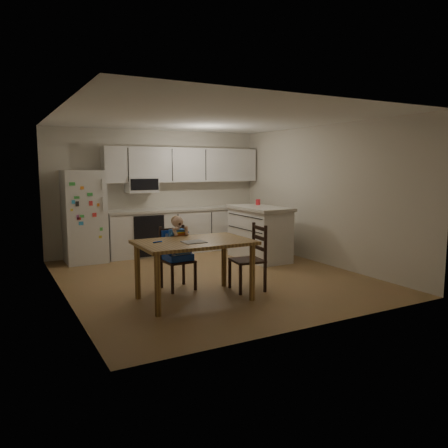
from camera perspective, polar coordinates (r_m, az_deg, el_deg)
name	(u,v)px	position (r m, az deg, el deg)	size (l,w,h in m)	color
room	(199,198)	(7.30, -3.34, 3.45)	(4.52, 5.01, 2.51)	olive
refrigerator	(84,217)	(8.46, -17.80, 0.94)	(0.72, 0.70, 1.70)	silver
kitchen_run	(185,209)	(9.14, -5.17, 1.90)	(3.37, 0.62, 2.15)	silver
kitchen_island	(259,233)	(8.36, 4.64, -1.15)	(0.72, 1.37, 1.01)	silver
red_cup	(258,202)	(8.66, 4.46, 2.87)	(0.09, 0.09, 0.11)	red
dining_table	(194,249)	(5.77, -3.90, -3.25)	(1.48, 0.95, 0.80)	brown
napkin	(194,242)	(5.63, -3.95, -2.35)	(0.28, 0.24, 0.01)	#B6B6BB
toddler_spoon	(157,242)	(5.67, -8.75, -2.33)	(0.02, 0.02, 0.12)	blue
chair_booster	(176,245)	(6.33, -6.24, -2.72)	(0.43, 0.43, 1.07)	black
chair_side	(253,253)	(6.27, 3.84, -3.79)	(0.46, 0.46, 0.95)	black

